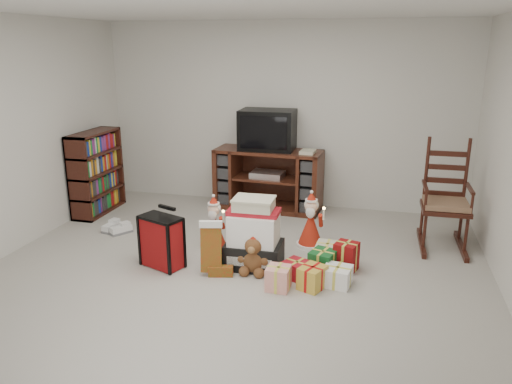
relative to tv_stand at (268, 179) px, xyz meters
The scene contains 13 objects.
room 2.37m from the tv_stand, 86.58° to the right, with size 5.01×5.01×2.51m.
tv_stand is the anchor object (origin of this frame).
bookshelf 2.30m from the tv_stand, 162.18° to the right, with size 0.30×0.90×1.09m.
rocking_chair 2.34m from the tv_stand, 19.76° to the right, with size 0.52×0.84×1.25m.
gift_pile 1.89m from the tv_stand, 81.33° to the right, with size 0.58×0.42×0.71m.
red_suitcase 2.21m from the tv_stand, 106.23° to the right, with size 0.46×0.35×0.63m.
stocking 2.16m from the tv_stand, 91.91° to the right, with size 0.26×0.11×0.56m, color #0C721B, non-canonical shape.
teddy_bear 2.05m from the tv_stand, 80.84° to the right, with size 0.26×0.23×0.38m.
santa_figurine 1.44m from the tv_stand, 57.59° to the right, with size 0.31×0.30×0.64m.
mrs_claus_figurine 1.54m from the tv_stand, 99.95° to the right, with size 0.30×0.28×0.61m.
sneaker_pair 2.11m from the tv_stand, 139.34° to the right, with size 0.37×0.28×0.09m.
gift_cluster 2.20m from the tv_stand, 64.45° to the right, with size 0.67×0.98×0.23m.
crt_television 0.68m from the tv_stand, 118.77° to the left, with size 0.73×0.54×0.53m.
Camera 1 is at (1.34, -4.20, 2.19)m, focal length 35.00 mm.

